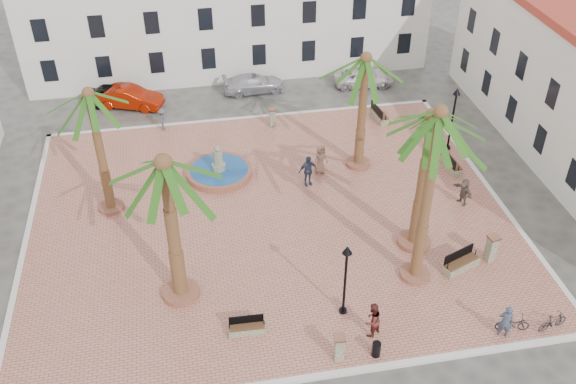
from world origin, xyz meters
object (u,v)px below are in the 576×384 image
at_px(palm_nw, 91,107).
at_px(pedestrian_fountain_b, 308,171).
at_px(bench_e, 451,164).
at_px(lamppost_e, 454,108).
at_px(litter_bin, 376,349).
at_px(bench_ne, 379,115).
at_px(pedestrian_fountain_a, 320,159).
at_px(bollard_e, 491,248).
at_px(bicycle_b, 553,322).
at_px(pedestrian_north, 163,119).
at_px(palm_e, 430,133).
at_px(bollard_se, 339,347).
at_px(fountain, 219,171).
at_px(palm_sw, 166,181).
at_px(car_white, 364,77).
at_px(car_black, 116,95).
at_px(palm_s, 438,131).
at_px(lamppost_s, 346,269).
at_px(bench_s, 247,328).
at_px(bench_se, 460,264).
at_px(car_silver, 254,83).
at_px(palm_ne, 365,71).
at_px(bicycle_a, 512,324).
at_px(cyclist_b, 372,320).
at_px(cyclist_a, 506,321).
at_px(pedestrian_east, 464,191).
at_px(car_red, 130,97).

bearing_deg(palm_nw, pedestrian_fountain_b, 1.34).
height_order(bench_e, pedestrian_fountain_b, pedestrian_fountain_b).
height_order(lamppost_e, litter_bin, lamppost_e).
relative_size(bench_ne, pedestrian_fountain_a, 1.07).
bearing_deg(bollard_e, litter_bin, -147.07).
relative_size(bicycle_b, pedestrian_north, 0.98).
bearing_deg(palm_nw, palm_e, -20.75).
distance_m(bench_e, bollard_se, 16.40).
distance_m(bench_ne, pedestrian_north, 14.59).
height_order(fountain, palm_sw, palm_sw).
relative_size(pedestrian_fountain_b, car_white, 0.44).
bearing_deg(car_white, pedestrian_north, 110.12).
distance_m(bollard_e, car_black, 27.83).
height_order(palm_s, car_white, palm_s).
relative_size(lamppost_e, bicycle_b, 2.81).
distance_m(lamppost_s, pedestrian_fountain_b, 10.36).
height_order(bench_s, pedestrian_fountain_b, pedestrian_fountain_b).
height_order(bench_se, pedestrian_north, pedestrian_north).
xyz_separation_m(palm_e, car_silver, (-5.78, 18.67, -6.18)).
height_order(palm_ne, bench_s, palm_ne).
distance_m(bicycle_a, cyclist_b, 6.33).
distance_m(bench_se, cyclist_a, 4.44).
xyz_separation_m(fountain, bench_ne, (11.41, 4.64, 0.02)).
relative_size(palm_nw, lamppost_s, 1.87).
height_order(pedestrian_east, car_red, pedestrian_east).
relative_size(palm_s, bicycle_a, 6.24).
xyz_separation_m(palm_nw, bollard_se, (9.93, -12.50, -5.72)).
bearing_deg(bench_s, cyclist_a, -9.24).
xyz_separation_m(palm_s, bench_se, (2.39, 0.10, -7.98)).
height_order(bench_e, car_black, car_black).
bearing_deg(palm_ne, fountain, 176.69).
relative_size(palm_e, car_red, 1.73).
relative_size(pedestrian_fountain_a, pedestrian_north, 1.23).
bearing_deg(car_black, bench_e, -108.60).
bearing_deg(palm_nw, car_white, 34.23).
distance_m(fountain, bench_se, 15.13).
bearing_deg(palm_nw, pedestrian_east, -9.03).
xyz_separation_m(fountain, palm_e, (9.38, -8.15, 6.41)).
relative_size(cyclist_b, bicycle_b, 1.18).
xyz_separation_m(car_red, car_white, (17.19, 0.32, -0.14)).
height_order(bench_e, bench_ne, bench_e).
bearing_deg(palm_sw, bench_s, -46.36).
bearing_deg(bench_ne, car_red, 66.29).
distance_m(palm_sw, bench_ne, 21.10).
bearing_deg(pedestrian_fountain_a, fountain, 145.92).
distance_m(bench_e, litter_bin, 15.55).
relative_size(bench_s, bicycle_a, 1.09).
relative_size(palm_e, lamppost_e, 1.86).
bearing_deg(bicycle_a, litter_bin, 103.13).
height_order(bench_se, car_silver, car_silver).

